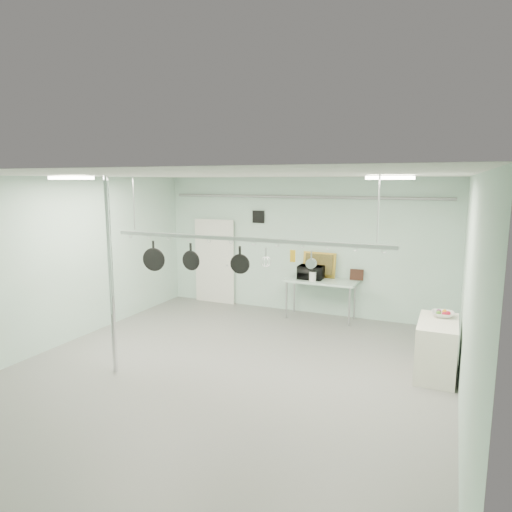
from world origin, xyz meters
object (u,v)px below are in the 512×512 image
at_px(microwave, 311,272).
at_px(skillet_right, 240,260).
at_px(prep_table, 321,283).
at_px(fruit_bowl, 443,314).
at_px(skillet_mid, 191,256).
at_px(pot_rack, 242,237).
at_px(side_cabinet, 437,348).
at_px(chrome_pole, 111,277).
at_px(coffee_canister, 313,276).
at_px(skillet_left, 154,256).

height_order(microwave, skillet_right, skillet_right).
relative_size(prep_table, fruit_bowl, 4.48).
bearing_deg(skillet_mid, microwave, 73.49).
bearing_deg(pot_rack, side_cabinet, 20.45).
bearing_deg(skillet_right, prep_table, 72.86).
bearing_deg(chrome_pole, microwave, 63.82).
relative_size(coffee_canister, fruit_bowl, 0.61).
height_order(side_cabinet, pot_rack, pot_rack).
bearing_deg(microwave, side_cabinet, 141.04).
xyz_separation_m(microwave, skillet_mid, (-1.12, -3.29, 0.80)).
relative_size(side_cabinet, skillet_mid, 2.64).
bearing_deg(chrome_pole, skillet_right, 25.83).
xyz_separation_m(fruit_bowl, skillet_mid, (-3.96, -1.38, 0.91)).
xyz_separation_m(pot_rack, coffee_canister, (0.26, 3.12, -1.21)).
distance_m(chrome_pole, coffee_canister, 4.60).
distance_m(pot_rack, coffee_canister, 3.35).
distance_m(pot_rack, skillet_right, 0.36).
distance_m(pot_rack, fruit_bowl, 3.54).
height_order(pot_rack, skillet_left, pot_rack).
bearing_deg(prep_table, coffee_canister, -127.31).
bearing_deg(side_cabinet, skillet_mid, -164.28).
bearing_deg(coffee_canister, prep_table, 52.69).
relative_size(pot_rack, skillet_left, 8.77).
relative_size(microwave, skillet_left, 1.02).
bearing_deg(fruit_bowl, chrome_pole, -155.10).
distance_m(chrome_pole, skillet_right, 2.08).
distance_m(chrome_pole, pot_rack, 2.19).
bearing_deg(chrome_pole, side_cabinet, 22.41).
distance_m(coffee_canister, skillet_mid, 3.45).
distance_m(chrome_pole, skillet_mid, 1.33).
xyz_separation_m(pot_rack, skillet_right, (-0.04, 0.00, -0.36)).
xyz_separation_m(microwave, coffee_canister, (0.10, -0.18, -0.05)).
relative_size(chrome_pole, skillet_right, 7.35).
relative_size(chrome_pole, skillet_mid, 7.05).
height_order(chrome_pole, coffee_canister, chrome_pole).
xyz_separation_m(fruit_bowl, skillet_right, (-3.04, -1.38, 0.92)).
distance_m(microwave, coffee_canister, 0.21).
relative_size(microwave, fruit_bowl, 1.57).
relative_size(fruit_bowl, skillet_left, 0.65).
relative_size(microwave, skillet_right, 1.29).
height_order(chrome_pole, pot_rack, chrome_pole).
bearing_deg(fruit_bowl, skillet_right, -155.67).
xyz_separation_m(side_cabinet, fruit_bowl, (0.05, 0.28, 0.49)).
bearing_deg(pot_rack, prep_table, 83.09).
distance_m(pot_rack, microwave, 3.50).
xyz_separation_m(prep_table, skillet_right, (-0.44, -3.30, 1.04)).
distance_m(prep_table, microwave, 0.33).
bearing_deg(pot_rack, skillet_left, 180.00).
distance_m(side_cabinet, coffee_canister, 3.41).
distance_m(prep_table, side_cabinet, 3.39).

